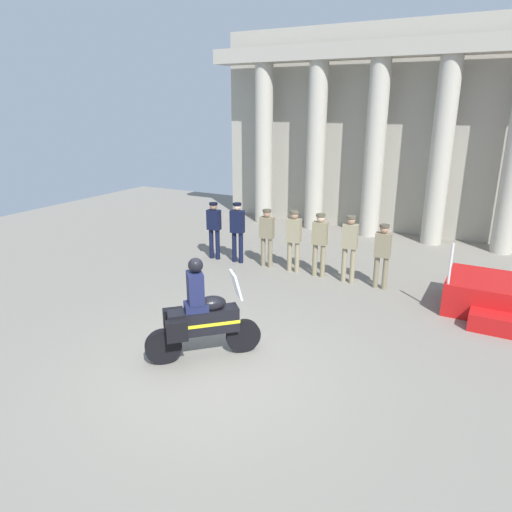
# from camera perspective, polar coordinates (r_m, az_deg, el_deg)

# --- Properties ---
(ground_plane) EXTENTS (28.00, 28.00, 0.00)m
(ground_plane) POSITION_cam_1_polar(r_m,az_deg,el_deg) (8.36, -5.53, -13.64)
(ground_plane) COLOR gray
(colonnade_backdrop) EXTENTS (14.15, 1.51, 6.95)m
(colonnade_backdrop) POSITION_cam_1_polar(r_m,az_deg,el_deg) (16.68, 18.45, 14.45)
(colonnade_backdrop) COLOR #A49F91
(colonnade_backdrop) RESTS_ON ground_plane
(reviewing_stand) EXTENTS (2.59, 2.13, 1.63)m
(reviewing_stand) POSITION_cam_1_polar(r_m,az_deg,el_deg) (11.50, 28.46, -4.76)
(reviewing_stand) COLOR #B71414
(reviewing_stand) RESTS_ON ground_plane
(officer_in_row_0) EXTENTS (0.40, 0.26, 1.68)m
(officer_in_row_0) POSITION_cam_1_polar(r_m,az_deg,el_deg) (13.71, -5.12, 3.65)
(officer_in_row_0) COLOR black
(officer_in_row_0) RESTS_ON ground_plane
(officer_in_row_1) EXTENTS (0.40, 0.26, 1.74)m
(officer_in_row_1) POSITION_cam_1_polar(r_m,az_deg,el_deg) (13.33, -2.28, 3.45)
(officer_in_row_1) COLOR black
(officer_in_row_1) RESTS_ON ground_plane
(officer_in_row_2) EXTENTS (0.40, 0.26, 1.64)m
(officer_in_row_2) POSITION_cam_1_polar(r_m,az_deg,el_deg) (12.98, 1.32, 2.76)
(officer_in_row_2) COLOR #7A7056
(officer_in_row_2) RESTS_ON ground_plane
(officer_in_row_3) EXTENTS (0.40, 0.26, 1.69)m
(officer_in_row_3) POSITION_cam_1_polar(r_m,az_deg,el_deg) (12.62, 4.61, 2.40)
(officer_in_row_3) COLOR gray
(officer_in_row_3) RESTS_ON ground_plane
(officer_in_row_4) EXTENTS (0.40, 0.26, 1.69)m
(officer_in_row_4) POSITION_cam_1_polar(r_m,az_deg,el_deg) (12.32, 7.73, 1.94)
(officer_in_row_4) COLOR #847A5B
(officer_in_row_4) RESTS_ON ground_plane
(officer_in_row_5) EXTENTS (0.40, 0.26, 1.75)m
(officer_in_row_5) POSITION_cam_1_polar(r_m,az_deg,el_deg) (12.01, 11.29, 1.48)
(officer_in_row_5) COLOR gray
(officer_in_row_5) RESTS_ON ground_plane
(officer_in_row_6) EXTENTS (0.40, 0.26, 1.63)m
(officer_in_row_6) POSITION_cam_1_polar(r_m,az_deg,el_deg) (11.81, 15.09, 0.55)
(officer_in_row_6) COLOR #7A7056
(officer_in_row_6) RESTS_ON ground_plane
(motorcycle_with_rider) EXTENTS (1.57, 1.56, 1.90)m
(motorcycle_with_rider) POSITION_cam_1_polar(r_m,az_deg,el_deg) (8.38, -6.89, -7.42)
(motorcycle_with_rider) COLOR black
(motorcycle_with_rider) RESTS_ON ground_plane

